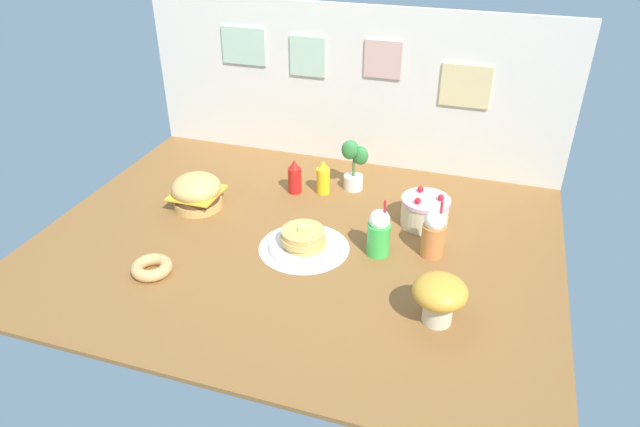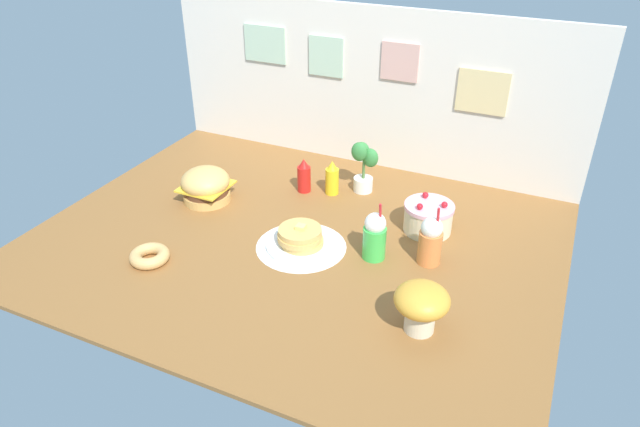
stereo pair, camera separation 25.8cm
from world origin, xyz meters
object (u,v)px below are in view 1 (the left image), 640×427
Objects in this scene: pancake_stack at (304,240)px; potted_plant at (354,163)px; cream_soda_cup at (379,232)px; mushroom_stool at (440,296)px; ketchup_bottle at (295,177)px; burger at (197,192)px; layer_cake at (425,211)px; orange_float_cup at (434,234)px; donut_pink_glaze at (152,267)px; mustard_bottle at (323,178)px.

potted_plant is (0.06, 0.60, 0.11)m from pancake_stack.
cream_soda_cup is 0.47m from mushroom_stool.
ketchup_bottle is (-0.21, 0.47, 0.04)m from pancake_stack.
burger reaches higher than layer_cake.
orange_float_cup is 1.19m from donut_pink_glaze.
ketchup_bottle is 0.67× the size of cream_soda_cup.
donut_pink_glaze is at bearing -144.13° from layer_cake.
pancake_stack is at bearing -142.10° from layer_cake.
pancake_stack is at bearing -95.63° from potted_plant.
burger is at bearing 177.15° from orange_float_cup.
mustard_bottle is at bearing -145.13° from potted_plant.
pancake_stack is 0.52m from ketchup_bottle.
mushroom_stool is (1.24, -0.48, 0.04)m from burger.
orange_float_cup is at bearing 15.81° from cream_soda_cup.
mustard_bottle is 0.73m from orange_float_cup.
donut_pink_glaze is at bearing -153.58° from cream_soda_cup.
pancake_stack is 0.52m from mustard_bottle.
burger is 0.87× the size of potted_plant.
mushroom_stool is at bearing -21.19° from burger.
potted_plant is (0.60, 0.97, 0.12)m from donut_pink_glaze.
mushroom_stool is (0.15, -0.66, 0.05)m from layer_cake.
mushroom_stool reaches higher than layer_cake.
burger is 0.65m from pancake_stack.
cream_soda_cup is at bearing 11.09° from pancake_stack.
orange_float_cup reaches higher than ketchup_bottle.
potted_plant is at bearing 149.78° from layer_cake.
orange_float_cup reaches higher than pancake_stack.
burger is at bearing 98.41° from donut_pink_glaze.
mushroom_stool is at bearing -79.07° from orange_float_cup.
pancake_stack is at bearing -168.91° from cream_soda_cup.
donut_pink_glaze is at bearing -117.95° from mustard_bottle.
pancake_stack is 1.83× the size of donut_pink_glaze.
potted_plant is at bearing 34.87° from mustard_bottle.
layer_cake is 0.56m from mustard_bottle.
mustard_bottle is 1.08× the size of donut_pink_glaze.
mustard_bottle is at bearing 130.74° from mushroom_stool.
mustard_bottle is (0.14, 0.04, 0.00)m from ketchup_bottle.
mustard_bottle reaches higher than pancake_stack.
orange_float_cup is (0.07, -0.24, 0.04)m from layer_cake.
ketchup_bottle is 1.08× the size of donut_pink_glaze.
cream_soda_cup is 1.61× the size of donut_pink_glaze.
cream_soda_cup is (0.94, -0.12, 0.02)m from burger.
pancake_stack is 0.70m from mushroom_stool.
donut_pink_glaze is (-0.86, -0.43, -0.08)m from cream_soda_cup.
orange_float_cup reaches higher than burger.
burger is at bearing -170.49° from layer_cake.
mushroom_stool is at bearing -25.54° from pancake_stack.
burger is 1.33× the size of ketchup_bottle.
donut_pink_glaze is at bearing -111.09° from ketchup_bottle.
layer_cake is 1.34× the size of donut_pink_glaze.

